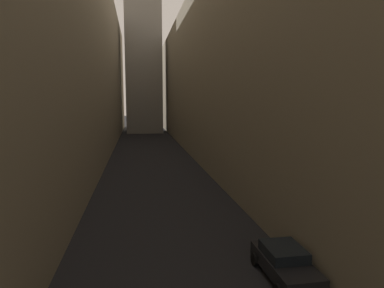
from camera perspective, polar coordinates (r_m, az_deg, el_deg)
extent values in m
plane|color=black|center=(43.90, -6.94, -2.66)|extent=(264.00, 264.00, 0.00)
cube|color=gray|center=(46.35, -20.88, 13.41)|extent=(10.17, 108.00, 25.71)
cube|color=gray|center=(47.66, 8.87, 11.61)|extent=(14.97, 108.00, 22.38)
cube|color=gray|center=(83.55, -8.38, 17.08)|extent=(8.46, 8.46, 43.55)
cube|color=black|center=(15.71, 15.65, -19.37)|extent=(1.72, 3.96, 0.63)
cube|color=black|center=(15.63, 15.42, -17.29)|extent=(1.58, 1.92, 0.45)
cylinder|color=black|center=(16.66, 10.72, -18.82)|extent=(0.22, 0.61, 0.61)
cylinder|color=black|center=(17.28, 16.36, -17.99)|extent=(0.22, 0.61, 0.61)
cylinder|color=black|center=(15.18, 21.09, -21.97)|extent=(0.22, 0.61, 0.61)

